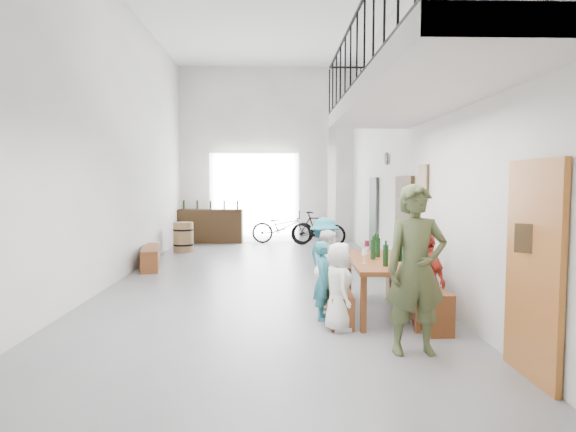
{
  "coord_description": "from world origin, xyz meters",
  "views": [
    {
      "loc": [
        0.25,
        -9.34,
        1.88
      ],
      "look_at": [
        0.49,
        -0.5,
        1.26
      ],
      "focal_mm": 30.0,
      "sensor_mm": 36.0,
      "label": 1
    }
  ],
  "objects_px": {
    "tasting_table": "(379,265)",
    "bench_inner": "(337,298)",
    "oak_barrel": "(183,237)",
    "side_bench": "(151,257)",
    "serving_counter": "(211,226)",
    "host_standing": "(416,270)",
    "bicycle_near": "(283,227)"
  },
  "relations": [
    {
      "from": "serving_counter",
      "to": "host_standing",
      "type": "bearing_deg",
      "value": -69.35
    },
    {
      "from": "oak_barrel",
      "to": "tasting_table",
      "type": "bearing_deg",
      "value": -57.71
    },
    {
      "from": "bench_inner",
      "to": "host_standing",
      "type": "xyz_separation_m",
      "value": [
        0.64,
        -1.68,
        0.72
      ]
    },
    {
      "from": "side_bench",
      "to": "bicycle_near",
      "type": "distance_m",
      "value": 5.13
    },
    {
      "from": "tasting_table",
      "to": "bench_inner",
      "type": "relative_size",
      "value": 1.1
    },
    {
      "from": "oak_barrel",
      "to": "serving_counter",
      "type": "bearing_deg",
      "value": 76.5
    },
    {
      "from": "tasting_table",
      "to": "bicycle_near",
      "type": "height_order",
      "value": "bicycle_near"
    },
    {
      "from": "tasting_table",
      "to": "host_standing",
      "type": "distance_m",
      "value": 1.6
    },
    {
      "from": "tasting_table",
      "to": "oak_barrel",
      "type": "bearing_deg",
      "value": 124.87
    },
    {
      "from": "side_bench",
      "to": "host_standing",
      "type": "bearing_deg",
      "value": -51.91
    },
    {
      "from": "bicycle_near",
      "to": "host_standing",
      "type": "bearing_deg",
      "value": -167.85
    },
    {
      "from": "side_bench",
      "to": "serving_counter",
      "type": "distance_m",
      "value": 4.45
    },
    {
      "from": "serving_counter",
      "to": "bench_inner",
      "type": "bearing_deg",
      "value": -69.6
    },
    {
      "from": "bench_inner",
      "to": "serving_counter",
      "type": "relative_size",
      "value": 0.92
    },
    {
      "from": "tasting_table",
      "to": "side_bench",
      "type": "bearing_deg",
      "value": 140.01
    },
    {
      "from": "bench_inner",
      "to": "side_bench",
      "type": "xyz_separation_m",
      "value": [
        -3.65,
        3.8,
        0.02
      ]
    },
    {
      "from": "tasting_table",
      "to": "bench_inner",
      "type": "bearing_deg",
      "value": 173.5
    },
    {
      "from": "serving_counter",
      "to": "tasting_table",
      "type": "bearing_deg",
      "value": -66.25
    },
    {
      "from": "side_bench",
      "to": "bicycle_near",
      "type": "relative_size",
      "value": 0.85
    },
    {
      "from": "serving_counter",
      "to": "host_standing",
      "type": "xyz_separation_m",
      "value": [
        3.54,
        -9.85,
        0.41
      ]
    },
    {
      "from": "oak_barrel",
      "to": "bicycle_near",
      "type": "bearing_deg",
      "value": 33.12
    },
    {
      "from": "side_bench",
      "to": "tasting_table",
      "type": "bearing_deg",
      "value": -42.57
    },
    {
      "from": "tasting_table",
      "to": "oak_barrel",
      "type": "relative_size",
      "value": 2.49
    },
    {
      "from": "tasting_table",
      "to": "bicycle_near",
      "type": "bearing_deg",
      "value": 101.37
    },
    {
      "from": "side_bench",
      "to": "bicycle_near",
      "type": "bearing_deg",
      "value": 54.25
    },
    {
      "from": "side_bench",
      "to": "host_standing",
      "type": "relative_size",
      "value": 0.87
    },
    {
      "from": "tasting_table",
      "to": "serving_counter",
      "type": "xyz_separation_m",
      "value": [
        -3.49,
        8.26,
        -0.18
      ]
    },
    {
      "from": "bench_inner",
      "to": "bicycle_near",
      "type": "height_order",
      "value": "bicycle_near"
    },
    {
      "from": "oak_barrel",
      "to": "side_bench",
      "type": "bearing_deg",
      "value": -96.51
    },
    {
      "from": "host_standing",
      "to": "bicycle_near",
      "type": "distance_m",
      "value": 9.72
    },
    {
      "from": "oak_barrel",
      "to": "bicycle_near",
      "type": "xyz_separation_m",
      "value": [
        2.72,
        1.77,
        0.1
      ]
    },
    {
      "from": "serving_counter",
      "to": "bicycle_near",
      "type": "xyz_separation_m",
      "value": [
        2.24,
        -0.22,
        -0.02
      ]
    }
  ]
}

